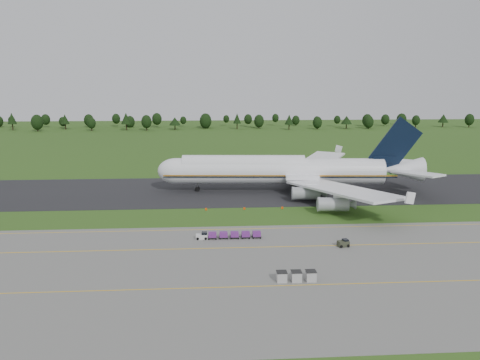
{
  "coord_description": "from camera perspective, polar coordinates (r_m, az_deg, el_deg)",
  "views": [
    {
      "loc": [
        -7.5,
        -108.96,
        31.72
      ],
      "look_at": [
        -0.32,
        2.0,
        8.64
      ],
      "focal_mm": 35.0,
      "sensor_mm": 36.0,
      "label": 1
    }
  ],
  "objects": [
    {
      "name": "uld_row",
      "position": [
        78.22,
        6.87,
        -11.56
      ],
      "size": [
        6.51,
        1.71,
        1.69
      ],
      "color": "#A7A7A7",
      "rests_on": "apron"
    },
    {
      "name": "tree_line",
      "position": [
        330.44,
        -4.58,
        7.24
      ],
      "size": [
        525.24,
        23.54,
        11.99
      ],
      "color": "black",
      "rests_on": "ground"
    },
    {
      "name": "ground",
      "position": [
        113.73,
        0.23,
        -4.47
      ],
      "size": [
        600.0,
        600.0,
        0.0
      ],
      "primitive_type": "plane",
      "color": "#2A4E17",
      "rests_on": "ground"
    },
    {
      "name": "taxiway",
      "position": [
        140.77,
        -0.55,
        -1.28
      ],
      "size": [
        300.0,
        40.0,
        0.08
      ],
      "primitive_type": "cube",
      "color": "black",
      "rests_on": "ground"
    },
    {
      "name": "baggage_train",
      "position": [
        97.73,
        -1.51,
        -6.72
      ],
      "size": [
        13.56,
        1.44,
        1.38
      ],
      "color": "silver",
      "rests_on": "apron"
    },
    {
      "name": "utility_cart",
      "position": [
        95.27,
        12.47,
        -7.6
      ],
      "size": [
        2.39,
        1.72,
        1.19
      ],
      "color": "#303424",
      "rests_on": "apron"
    },
    {
      "name": "apron_markings",
      "position": [
        88.19,
        1.44,
        -9.31
      ],
      "size": [
        300.0,
        30.2,
        0.01
      ],
      "color": "#EBB10D",
      "rests_on": "apron"
    },
    {
      "name": "aircraft",
      "position": [
        139.12,
        5.38,
        1.18
      ],
      "size": [
        79.44,
        77.27,
        22.31
      ],
      "color": "white",
      "rests_on": "ground"
    },
    {
      "name": "edge_markers",
      "position": [
        119.67,
        0.54,
        -3.51
      ],
      "size": [
        20.06,
        0.3,
        0.6
      ],
      "color": "#F24407",
      "rests_on": "ground"
    },
    {
      "name": "apron",
      "position": [
        81.73,
        1.89,
        -11.09
      ],
      "size": [
        300.0,
        52.0,
        0.06
      ],
      "primitive_type": "cube",
      "color": "slate",
      "rests_on": "ground"
    }
  ]
}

